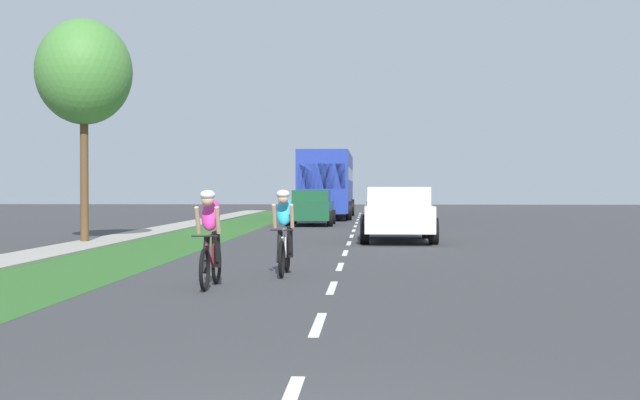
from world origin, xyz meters
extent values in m
plane|color=#38383A|center=(0.00, 20.00, 0.00)|extent=(120.00, 120.00, 0.00)
cube|color=#2D6026|center=(-5.17, 20.00, 0.00)|extent=(2.84, 70.00, 0.01)
cube|color=#9E998E|center=(-7.33, 20.00, 0.00)|extent=(1.48, 70.00, 0.10)
cube|color=white|center=(0.00, 5.33, 0.00)|extent=(0.12, 1.80, 0.01)
cube|color=white|center=(0.00, 9.07, 0.00)|extent=(0.12, 1.80, 0.01)
cube|color=white|center=(0.00, 12.80, 0.00)|extent=(0.12, 1.80, 0.01)
cube|color=white|center=(0.00, 16.53, 0.00)|extent=(0.12, 1.80, 0.01)
cube|color=white|center=(0.00, 20.27, 0.00)|extent=(0.12, 1.80, 0.01)
cube|color=white|center=(0.00, 24.00, 0.00)|extent=(0.12, 1.80, 0.01)
cube|color=white|center=(0.00, 27.73, 0.00)|extent=(0.12, 1.80, 0.01)
cube|color=white|center=(0.00, 31.47, 0.00)|extent=(0.12, 1.80, 0.01)
cube|color=white|center=(0.00, 35.20, 0.00)|extent=(0.12, 1.80, 0.01)
cube|color=white|center=(0.00, 38.93, 0.00)|extent=(0.12, 1.80, 0.01)
cube|color=white|center=(0.00, 42.67, 0.00)|extent=(0.12, 1.80, 0.01)
cube|color=white|center=(0.00, 46.40, 0.00)|extent=(0.12, 1.80, 0.01)
cube|color=white|center=(0.00, 50.13, 0.00)|extent=(0.12, 1.80, 0.01)
torus|color=black|center=(-1.96, 9.51, 0.34)|extent=(0.06, 0.68, 0.68)
torus|color=black|center=(-1.96, 8.47, 0.34)|extent=(0.06, 0.68, 0.68)
cylinder|color=maroon|center=(-1.96, 8.89, 0.52)|extent=(0.04, 0.59, 0.43)
cylinder|color=maroon|center=(-1.96, 9.17, 0.62)|extent=(0.04, 0.04, 0.55)
cylinder|color=maroon|center=(-1.96, 8.94, 0.85)|extent=(0.03, 0.55, 0.03)
cylinder|color=black|center=(-1.96, 8.49, 0.86)|extent=(0.42, 0.02, 0.02)
ellipsoid|color=#CC2D8C|center=(-1.96, 9.01, 1.18)|extent=(0.30, 0.54, 0.63)
sphere|color=tan|center=(-1.96, 8.73, 1.42)|extent=(0.20, 0.20, 0.20)
ellipsoid|color=white|center=(-1.96, 8.73, 1.50)|extent=(0.24, 0.28, 0.16)
cylinder|color=tan|center=(-2.12, 8.73, 1.10)|extent=(0.07, 0.26, 0.45)
cylinder|color=tan|center=(-1.80, 8.73, 1.10)|extent=(0.07, 0.26, 0.45)
cylinder|color=black|center=(-2.06, 9.09, 0.52)|extent=(0.10, 0.30, 0.60)
cylinder|color=black|center=(-1.86, 9.04, 0.62)|extent=(0.10, 0.25, 0.61)
torus|color=black|center=(-0.97, 11.54, 0.34)|extent=(0.06, 0.68, 0.68)
torus|color=black|center=(-0.97, 10.50, 0.34)|extent=(0.06, 0.68, 0.68)
cylinder|color=silver|center=(-0.97, 10.92, 0.52)|extent=(0.04, 0.59, 0.43)
cylinder|color=silver|center=(-0.97, 11.20, 0.62)|extent=(0.04, 0.04, 0.55)
cylinder|color=silver|center=(-0.97, 10.97, 0.85)|extent=(0.03, 0.55, 0.03)
cylinder|color=black|center=(-0.97, 10.52, 0.86)|extent=(0.42, 0.02, 0.02)
ellipsoid|color=#26A5CC|center=(-0.97, 11.04, 1.18)|extent=(0.30, 0.54, 0.63)
sphere|color=tan|center=(-0.97, 10.76, 1.42)|extent=(0.20, 0.20, 0.20)
ellipsoid|color=white|center=(-0.97, 10.76, 1.50)|extent=(0.24, 0.28, 0.16)
cylinder|color=tan|center=(-1.13, 10.76, 1.10)|extent=(0.07, 0.26, 0.45)
cylinder|color=tan|center=(-0.81, 10.76, 1.10)|extent=(0.07, 0.26, 0.45)
cylinder|color=black|center=(-1.07, 11.12, 0.52)|extent=(0.10, 0.30, 0.60)
cylinder|color=black|center=(-0.87, 11.07, 0.62)|extent=(0.10, 0.25, 0.61)
cube|color=silver|center=(1.44, 21.42, 0.72)|extent=(1.96, 5.10, 0.76)
cube|color=silver|center=(1.44, 20.65, 1.32)|extent=(1.80, 1.78, 0.64)
cube|color=#1E2833|center=(1.44, 19.94, 1.30)|extent=(1.67, 0.08, 0.52)
cube|color=silver|center=(0.54, 22.44, 1.02)|extent=(0.08, 2.80, 0.40)
cube|color=silver|center=(2.34, 22.44, 1.02)|extent=(0.08, 2.80, 0.40)
cube|color=silver|center=(1.44, 23.93, 1.02)|extent=(1.80, 0.08, 0.40)
cylinder|color=black|center=(0.46, 19.89, 0.38)|extent=(0.26, 0.76, 0.76)
cylinder|color=black|center=(2.42, 19.89, 0.38)|extent=(0.26, 0.76, 0.76)
cylinder|color=black|center=(0.46, 22.95, 0.38)|extent=(0.26, 0.76, 0.76)
cylinder|color=black|center=(2.42, 22.95, 0.38)|extent=(0.26, 0.76, 0.76)
cube|color=#194C2D|center=(-1.93, 32.47, 0.64)|extent=(1.76, 4.30, 0.76)
cube|color=#194C2D|center=(-1.93, 32.62, 1.26)|extent=(1.55, 2.24, 0.52)
cube|color=#1E2833|center=(-1.93, 31.65, 1.24)|extent=(1.44, 0.08, 0.44)
cylinder|color=black|center=(-2.81, 31.14, 0.32)|extent=(0.22, 0.64, 0.64)
cylinder|color=black|center=(-1.05, 31.14, 0.32)|extent=(0.22, 0.64, 0.64)
cylinder|color=black|center=(-2.81, 33.80, 0.32)|extent=(0.22, 0.64, 0.64)
cylinder|color=black|center=(-1.05, 33.80, 0.32)|extent=(0.22, 0.64, 0.64)
cube|color=#23389E|center=(-1.68, 41.92, 1.93)|extent=(2.50, 11.60, 3.10)
cube|color=#1E2833|center=(-1.68, 41.92, 2.33)|extent=(2.52, 10.67, 0.64)
cube|color=#1E2833|center=(-1.68, 36.15, 2.18)|extent=(2.25, 0.06, 1.20)
cylinder|color=black|center=(-2.93, 38.15, 0.48)|extent=(0.28, 0.96, 0.96)
cylinder|color=black|center=(-0.43, 38.15, 0.48)|extent=(0.28, 0.96, 0.96)
cylinder|color=black|center=(-2.93, 45.11, 0.48)|extent=(0.28, 0.96, 0.96)
cylinder|color=black|center=(-0.43, 45.11, 0.48)|extent=(0.28, 0.96, 0.96)
cylinder|color=brown|center=(-7.75, 19.99, 1.95)|extent=(0.24, 0.24, 3.89)
ellipsoid|color=#478438|center=(-7.75, 19.99, 5.01)|extent=(2.80, 2.80, 3.08)
camera|label=1|loc=(0.61, -4.79, 1.61)|focal=48.36mm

